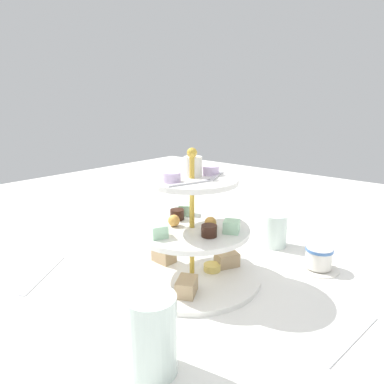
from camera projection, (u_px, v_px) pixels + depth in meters
ground_plane at (192, 277)px, 0.72m from camera, size 2.40×2.40×0.00m
tiered_serving_stand at (192, 239)px, 0.70m from camera, size 0.28×0.28×0.27m
water_glass_tall_right at (152, 335)px, 0.46m from camera, size 0.07×0.07×0.11m
water_glass_short_left at (274, 230)px, 0.87m from camera, size 0.06×0.06×0.08m
teacup_with_saucer at (319, 259)px, 0.75m from camera, size 0.09×0.09×0.05m
butter_knife_left at (44, 274)px, 0.73m from camera, size 0.15×0.11×0.00m
butter_knife_right at (351, 338)px, 0.53m from camera, size 0.17×0.04×0.00m
water_glass_mid_back at (183, 220)px, 0.94m from camera, size 0.06×0.06×0.09m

